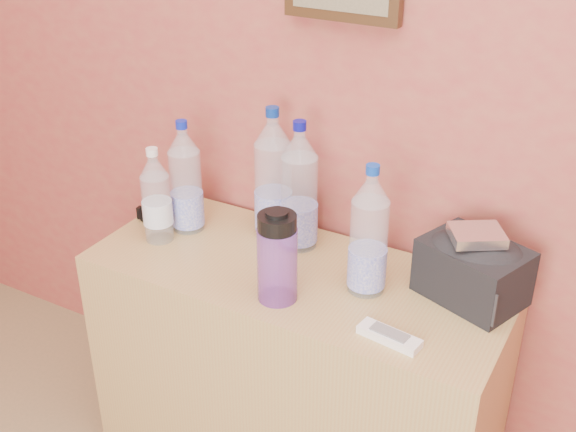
{
  "coord_description": "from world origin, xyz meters",
  "views": [
    {
      "loc": [
        0.3,
        0.38,
        1.68
      ],
      "look_at": [
        -0.45,
        1.71,
        0.86
      ],
      "focal_mm": 45.0,
      "sensor_mm": 36.0,
      "label": 1
    }
  ],
  "objects_px": {
    "dresser": "(295,374)",
    "toiletry_bag": "(473,268)",
    "pet_large_a": "(186,182)",
    "nalgene_bottle": "(277,256)",
    "sunglasses": "(159,216)",
    "pet_large_b": "(273,180)",
    "pet_large_c": "(299,193)",
    "ac_remote": "(389,337)",
    "foil_packet": "(477,235)",
    "pet_small": "(157,200)",
    "pet_large_d": "(369,237)"
  },
  "relations": [
    {
      "from": "pet_large_a",
      "to": "pet_small",
      "type": "relative_size",
      "value": 1.2
    },
    {
      "from": "nalgene_bottle",
      "to": "sunglasses",
      "type": "relative_size",
      "value": 1.68
    },
    {
      "from": "pet_small",
      "to": "nalgene_bottle",
      "type": "xyz_separation_m",
      "value": [
        0.43,
        -0.09,
        -0.0
      ]
    },
    {
      "from": "dresser",
      "to": "sunglasses",
      "type": "xyz_separation_m",
      "value": [
        -0.47,
        0.04,
        0.36
      ]
    },
    {
      "from": "pet_large_c",
      "to": "ac_remote",
      "type": "bearing_deg",
      "value": -35.8
    },
    {
      "from": "pet_large_b",
      "to": "pet_large_c",
      "type": "relative_size",
      "value": 1.04
    },
    {
      "from": "pet_large_a",
      "to": "toiletry_bag",
      "type": "xyz_separation_m",
      "value": [
        0.8,
        0.05,
        -0.06
      ]
    },
    {
      "from": "sunglasses",
      "to": "ac_remote",
      "type": "xyz_separation_m",
      "value": [
        0.79,
        -0.19,
        -0.01
      ]
    },
    {
      "from": "pet_large_b",
      "to": "pet_large_a",
      "type": "bearing_deg",
      "value": -157.42
    },
    {
      "from": "pet_large_d",
      "to": "ac_remote",
      "type": "bearing_deg",
      "value": -51.56
    },
    {
      "from": "pet_large_c",
      "to": "foil_packet",
      "type": "relative_size",
      "value": 3.0
    },
    {
      "from": "pet_large_b",
      "to": "nalgene_bottle",
      "type": "relative_size",
      "value": 1.57
    },
    {
      "from": "pet_large_c",
      "to": "nalgene_bottle",
      "type": "bearing_deg",
      "value": -72.93
    },
    {
      "from": "pet_large_a",
      "to": "ac_remote",
      "type": "distance_m",
      "value": 0.73
    },
    {
      "from": "pet_large_c",
      "to": "pet_large_d",
      "type": "xyz_separation_m",
      "value": [
        0.25,
        -0.11,
        -0.01
      ]
    },
    {
      "from": "dresser",
      "to": "nalgene_bottle",
      "type": "height_order",
      "value": "nalgene_bottle"
    },
    {
      "from": "pet_small",
      "to": "pet_large_d",
      "type": "bearing_deg",
      "value": 4.78
    },
    {
      "from": "dresser",
      "to": "toiletry_bag",
      "type": "bearing_deg",
      "value": 13.87
    },
    {
      "from": "pet_large_c",
      "to": "pet_small",
      "type": "bearing_deg",
      "value": -155.6
    },
    {
      "from": "pet_large_c",
      "to": "ac_remote",
      "type": "xyz_separation_m",
      "value": [
        0.38,
        -0.27,
        -0.15
      ]
    },
    {
      "from": "pet_large_d",
      "to": "sunglasses",
      "type": "xyz_separation_m",
      "value": [
        -0.66,
        0.03,
        -0.13
      ]
    },
    {
      "from": "pet_large_c",
      "to": "pet_small",
      "type": "height_order",
      "value": "pet_large_c"
    },
    {
      "from": "pet_large_d",
      "to": "toiletry_bag",
      "type": "bearing_deg",
      "value": 21.62
    },
    {
      "from": "pet_large_c",
      "to": "sunglasses",
      "type": "bearing_deg",
      "value": -168.68
    },
    {
      "from": "dresser",
      "to": "pet_large_c",
      "type": "relative_size",
      "value": 3.05
    },
    {
      "from": "dresser",
      "to": "sunglasses",
      "type": "bearing_deg",
      "value": 175.31
    },
    {
      "from": "pet_large_c",
      "to": "pet_large_d",
      "type": "relative_size",
      "value": 1.07
    },
    {
      "from": "pet_large_c",
      "to": "toiletry_bag",
      "type": "height_order",
      "value": "pet_large_c"
    },
    {
      "from": "dresser",
      "to": "pet_large_a",
      "type": "relative_size",
      "value": 3.37
    },
    {
      "from": "dresser",
      "to": "pet_large_b",
      "type": "bearing_deg",
      "value": 136.29
    },
    {
      "from": "pet_small",
      "to": "sunglasses",
      "type": "xyz_separation_m",
      "value": [
        -0.06,
        0.08,
        -0.1
      ]
    },
    {
      "from": "foil_packet",
      "to": "sunglasses",
      "type": "bearing_deg",
      "value": -176.03
    },
    {
      "from": "pet_large_a",
      "to": "pet_large_b",
      "type": "xyz_separation_m",
      "value": [
        0.22,
        0.09,
        0.02
      ]
    },
    {
      "from": "pet_large_a",
      "to": "sunglasses",
      "type": "relative_size",
      "value": 2.29
    },
    {
      "from": "pet_large_c",
      "to": "pet_large_d",
      "type": "bearing_deg",
      "value": -23.84
    },
    {
      "from": "dresser",
      "to": "pet_large_c",
      "type": "bearing_deg",
      "value": 115.59
    },
    {
      "from": "pet_small",
      "to": "toiletry_bag",
      "type": "xyz_separation_m",
      "value": [
        0.83,
        0.14,
        -0.04
      ]
    },
    {
      "from": "pet_large_a",
      "to": "pet_large_c",
      "type": "xyz_separation_m",
      "value": [
        0.32,
        0.07,
        0.02
      ]
    },
    {
      "from": "pet_large_a",
      "to": "ac_remote",
      "type": "height_order",
      "value": "pet_large_a"
    },
    {
      "from": "sunglasses",
      "to": "foil_packet",
      "type": "xyz_separation_m",
      "value": [
        0.89,
        0.06,
        0.15
      ]
    },
    {
      "from": "dresser",
      "to": "pet_small",
      "type": "bearing_deg",
      "value": -174.67
    },
    {
      "from": "foil_packet",
      "to": "dresser",
      "type": "bearing_deg",
      "value": -166.59
    },
    {
      "from": "ac_remote",
      "to": "pet_large_b",
      "type": "bearing_deg",
      "value": 156.02
    },
    {
      "from": "pet_large_a",
      "to": "sunglasses",
      "type": "xyz_separation_m",
      "value": [
        -0.09,
        -0.01,
        -0.12
      ]
    },
    {
      "from": "sunglasses",
      "to": "nalgene_bottle",
      "type": "bearing_deg",
      "value": -27.45
    },
    {
      "from": "pet_large_b",
      "to": "dresser",
      "type": "bearing_deg",
      "value": -43.71
    },
    {
      "from": "pet_large_b",
      "to": "nalgene_bottle",
      "type": "height_order",
      "value": "pet_large_b"
    },
    {
      "from": "sunglasses",
      "to": "pet_large_c",
      "type": "bearing_deg",
      "value": 2.56
    },
    {
      "from": "toiletry_bag",
      "to": "pet_large_d",
      "type": "bearing_deg",
      "value": -138.18
    },
    {
      "from": "dresser",
      "to": "foil_packet",
      "type": "xyz_separation_m",
      "value": [
        0.42,
        0.1,
        0.51
      ]
    }
  ]
}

